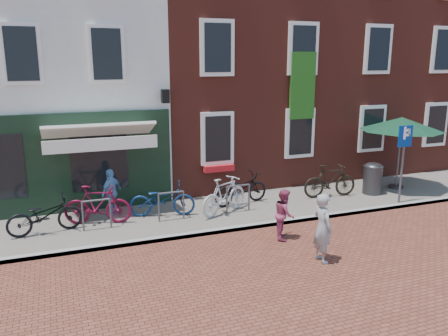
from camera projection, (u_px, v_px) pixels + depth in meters
name	position (u px, v px, depth m)	size (l,w,h in m)	color
ground	(238.00, 231.00, 12.07)	(80.00, 80.00, 0.00)	brown
sidewalk	(249.00, 208.00, 13.77)	(24.00, 3.00, 0.10)	slate
building_stucco	(28.00, 58.00, 15.66)	(8.00, 8.00, 9.00)	silver
building_brick_mid	(218.00, 45.00, 17.95)	(6.00, 8.00, 10.00)	maroon
building_brick_right	(345.00, 47.00, 20.01)	(6.00, 8.00, 10.00)	maroon
litter_bin	(373.00, 177.00, 14.99)	(0.61, 0.61, 1.12)	#373639
parking_sign	(404.00, 150.00, 13.79)	(0.50, 0.08, 2.43)	#4C4C4F
parasol	(402.00, 121.00, 15.25)	(2.79, 2.79, 2.57)	#4C4C4F
woman	(323.00, 228.00, 10.12)	(0.58, 0.38, 1.59)	gray
boy	(284.00, 214.00, 11.48)	(0.63, 0.49, 1.30)	#9C385A
cafe_person	(112.00, 192.00, 12.92)	(0.79, 0.33, 1.35)	#6EA4DB
bicycle_0	(45.00, 215.00, 11.57)	(0.65, 1.86, 0.97)	black
bicycle_1	(98.00, 205.00, 12.23)	(0.51, 1.80, 1.08)	#5C0922
bicycle_2	(162.00, 199.00, 12.86)	(0.65, 1.86, 0.97)	#0E254B
bicycle_3	(224.00, 195.00, 13.06)	(0.51, 1.80, 1.08)	#BCBCBF
bicycle_4	(241.00, 189.00, 13.92)	(0.65, 1.86, 0.97)	black
bicycle_5	(330.00, 181.00, 14.62)	(0.51, 1.80, 1.08)	black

